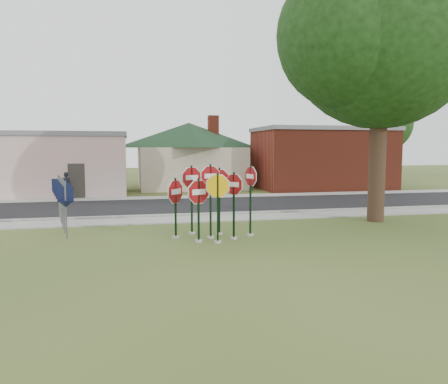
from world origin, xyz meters
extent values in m
plane|color=#314C1C|center=(0.00, 0.00, 0.00)|extent=(120.00, 120.00, 0.00)
cube|color=#96978F|center=(0.00, 5.50, 0.03)|extent=(60.00, 1.60, 0.06)
cube|color=black|center=(0.00, 10.00, 0.02)|extent=(60.00, 7.00, 0.04)
cube|color=#96978F|center=(0.00, 14.30, 0.03)|extent=(60.00, 1.60, 0.06)
cube|color=#96978F|center=(0.00, 6.50, 0.07)|extent=(60.00, 0.20, 0.14)
cylinder|color=#9F9D94|center=(-0.11, 1.45, 0.04)|extent=(0.24, 0.24, 0.08)
cube|color=black|center=(-0.11, 1.45, 1.29)|extent=(0.07, 0.06, 2.58)
cylinder|color=white|center=(-0.11, 1.45, 2.17)|extent=(0.98, 0.23, 1.00)
cylinder|color=maroon|center=(-0.11, 1.45, 2.17)|extent=(0.91, 0.22, 0.93)
cube|color=white|center=(-0.11, 1.45, 2.17)|extent=(0.45, 0.11, 0.16)
cylinder|color=#9F9D94|center=(-0.03, 0.64, 0.04)|extent=(0.24, 0.24, 0.08)
cube|color=black|center=(-0.03, 0.64, 1.16)|extent=(0.07, 0.06, 2.32)
cylinder|color=white|center=(-0.03, 0.64, 1.89)|extent=(1.06, 0.22, 1.08)
cylinder|color=#E9AA09|center=(-0.03, 0.64, 1.89)|extent=(0.99, 0.21, 1.00)
cylinder|color=#9F9D94|center=(-0.62, 0.92, 0.04)|extent=(0.24, 0.24, 0.08)
cube|color=black|center=(-0.62, 0.92, 1.07)|extent=(0.08, 0.07, 2.14)
cylinder|color=white|center=(-0.62, 0.92, 1.68)|extent=(1.03, 0.49, 1.13)
cylinder|color=maroon|center=(-0.62, 0.92, 1.68)|extent=(0.96, 0.46, 1.05)
cube|color=white|center=(-0.62, 0.92, 1.68)|extent=(0.48, 0.23, 0.18)
cylinder|color=#9F9D94|center=(0.64, 1.13, 0.04)|extent=(0.24, 0.24, 0.08)
cube|color=black|center=(0.64, 1.13, 1.15)|extent=(0.08, 0.08, 2.31)
cylinder|color=white|center=(0.64, 1.13, 1.89)|extent=(0.63, 0.83, 1.03)
cylinder|color=maroon|center=(0.64, 1.13, 1.89)|extent=(0.59, 0.77, 0.95)
cube|color=white|center=(0.64, 1.13, 1.89)|extent=(0.29, 0.38, 0.16)
cylinder|color=#9F9D94|center=(0.32, 2.04, 0.04)|extent=(0.24, 0.24, 0.08)
cube|color=black|center=(0.32, 2.04, 1.21)|extent=(0.07, 0.06, 2.43)
cylinder|color=white|center=(0.32, 2.04, 2.01)|extent=(1.01, 0.29, 1.04)
cylinder|color=maroon|center=(0.32, 2.04, 2.01)|extent=(0.94, 0.27, 0.97)
cube|color=white|center=(0.32, 2.04, 2.01)|extent=(0.47, 0.14, 0.17)
cylinder|color=#9F9D94|center=(-0.64, 2.34, 0.04)|extent=(0.24, 0.24, 0.08)
cube|color=black|center=(-0.64, 2.34, 1.25)|extent=(0.07, 0.07, 2.50)
cylinder|color=white|center=(-0.64, 2.34, 2.07)|extent=(1.02, 0.38, 1.08)
cylinder|color=maroon|center=(-0.64, 2.34, 2.07)|extent=(0.95, 0.36, 1.00)
cube|color=white|center=(-0.64, 2.34, 2.07)|extent=(0.47, 0.18, 0.17)
cylinder|color=#9F9D94|center=(1.35, 1.57, 0.04)|extent=(0.24, 0.24, 0.08)
cube|color=black|center=(1.35, 1.57, 1.27)|extent=(0.07, 0.07, 2.53)
cylinder|color=white|center=(1.35, 1.57, 2.14)|extent=(0.31, 0.93, 0.98)
cylinder|color=maroon|center=(1.35, 1.57, 2.14)|extent=(0.30, 0.87, 0.90)
cube|color=white|center=(1.35, 1.57, 2.14)|extent=(0.15, 0.43, 0.16)
cylinder|color=#9F9D94|center=(-1.29, 1.74, 0.04)|extent=(0.24, 0.24, 0.08)
cube|color=black|center=(-1.29, 1.74, 1.05)|extent=(0.08, 0.08, 2.10)
cylinder|color=white|center=(-1.29, 1.74, 1.63)|extent=(0.78, 0.89, 1.17)
cylinder|color=maroon|center=(-1.29, 1.74, 1.63)|extent=(0.73, 0.82, 1.08)
cube|color=white|center=(-1.29, 1.74, 1.63)|extent=(0.36, 0.41, 0.19)
cube|color=#59595E|center=(-5.00, 2.50, 1.00)|extent=(0.05, 0.05, 2.00)
cube|color=black|center=(-5.00, 2.50, 1.55)|extent=(0.55, 0.13, 0.55)
cone|color=black|center=(-5.00, 2.50, 1.20)|extent=(0.65, 0.65, 0.25)
cube|color=#59595E|center=(-5.20, 3.50, 1.00)|extent=(0.05, 0.05, 2.00)
cube|color=black|center=(-5.20, 3.50, 1.55)|extent=(0.55, 0.09, 0.55)
cone|color=black|center=(-5.20, 3.50, 1.20)|extent=(0.62, 0.62, 0.25)
cube|color=#59595E|center=(-5.40, 4.50, 1.00)|extent=(0.05, 0.05, 2.00)
cube|color=black|center=(-5.40, 4.50, 1.55)|extent=(0.55, 0.05, 0.55)
cone|color=black|center=(-5.40, 4.50, 1.20)|extent=(0.58, 0.58, 0.25)
cube|color=#59595E|center=(-5.60, 5.50, 1.00)|extent=(0.05, 0.05, 2.00)
cube|color=black|center=(-5.60, 5.50, 1.55)|extent=(0.55, 0.05, 0.55)
cone|color=black|center=(-5.60, 5.50, 1.20)|extent=(0.58, 0.58, 0.25)
cube|color=#59595E|center=(-5.80, 6.50, 1.00)|extent=(0.05, 0.05, 2.00)
cube|color=black|center=(-5.80, 6.50, 1.55)|extent=(0.55, 0.09, 0.55)
cone|color=black|center=(-5.80, 6.50, 1.20)|extent=(0.62, 0.62, 0.25)
cube|color=beige|center=(-9.00, 18.00, 2.00)|extent=(12.00, 6.00, 4.00)
cube|color=slate|center=(-9.00, 18.00, 4.05)|extent=(12.20, 6.20, 0.30)
cube|color=#332D28|center=(-6.00, 15.02, 1.10)|extent=(1.00, 0.10, 2.20)
cube|color=beige|center=(2.00, 22.00, 1.60)|extent=(8.00, 8.00, 3.20)
pyramid|color=black|center=(2.00, 22.00, 5.20)|extent=(11.60, 11.60, 2.00)
cube|color=maroon|center=(4.00, 22.00, 5.00)|extent=(0.80, 0.80, 1.60)
cube|color=maroon|center=(12.00, 18.50, 2.25)|extent=(10.00, 6.00, 4.50)
cube|color=slate|center=(12.00, 18.50, 4.60)|extent=(10.20, 6.20, 0.30)
cube|color=white|center=(10.00, 15.55, 2.60)|extent=(2.00, 0.08, 0.90)
cylinder|color=black|center=(7.50, 3.50, 3.07)|extent=(0.70, 0.70, 6.13)
sphere|color=black|center=(7.50, 3.50, 7.88)|extent=(7.90, 7.90, 7.90)
cylinder|color=black|center=(22.00, 26.00, 2.00)|extent=(0.50, 0.50, 4.00)
sphere|color=black|center=(22.00, 26.00, 5.60)|extent=(5.60, 5.60, 5.60)
imported|color=black|center=(-6.50, 14.29, 0.89)|extent=(0.69, 0.55, 1.67)
camera|label=1|loc=(-2.88, -13.25, 3.10)|focal=35.00mm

